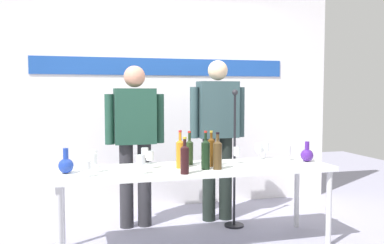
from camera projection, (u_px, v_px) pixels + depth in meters
The scene contains 23 objects.
back_wall at pixel (163, 82), 5.08m from camera, with size 4.33×0.11×3.00m.
display_table at pixel (196, 173), 3.72m from camera, with size 2.43×0.67×0.73m.
decanter_blue_left at pixel (66, 165), 3.42m from camera, with size 0.12×0.12×0.21m.
decanter_blue_right at pixel (307, 155), 3.99m from camera, with size 0.12×0.12×0.19m.
presenter_left at pixel (135, 135), 4.29m from camera, with size 0.60×0.22×1.65m.
presenter_right at pixel (218, 129), 4.52m from camera, with size 0.61×0.22×1.72m.
wine_bottle_0 at pixel (185, 158), 3.39m from camera, with size 0.07×0.07×0.30m.
wine_bottle_1 at pixel (180, 153), 3.65m from camera, with size 0.07×0.07×0.33m.
wine_bottle_2 at pixel (189, 151), 3.83m from camera, with size 0.07×0.07×0.31m.
wine_bottle_3 at pixel (206, 153), 3.59m from camera, with size 0.07×0.07×0.33m.
wine_bottle_4 at pixel (218, 154), 3.59m from camera, with size 0.07×0.07×0.32m.
wine_bottle_5 at pixel (211, 151), 3.73m from camera, with size 0.06×0.06×0.32m.
wine_glass_left_0 at pixel (141, 160), 3.37m from camera, with size 0.07×0.07×0.16m.
wine_glass_left_1 at pixel (150, 156), 3.62m from camera, with size 0.06×0.06×0.15m.
wine_glass_left_2 at pixel (92, 159), 3.44m from camera, with size 0.07×0.07×0.16m.
wine_glass_left_3 at pixel (94, 155), 3.67m from camera, with size 0.06×0.06×0.15m.
wine_glass_left_4 at pixel (145, 153), 3.84m from camera, with size 0.06×0.06×0.15m.
wine_glass_left_5 at pixel (87, 165), 3.27m from camera, with size 0.07×0.07×0.13m.
wine_glass_right_0 at pixel (259, 149), 4.12m from camera, with size 0.06×0.06×0.15m.
wine_glass_right_1 at pixel (237, 152), 3.88m from camera, with size 0.06×0.06×0.16m.
wine_glass_right_2 at pixel (266, 147), 4.17m from camera, with size 0.06×0.06×0.16m.
wine_glass_right_3 at pixel (287, 151), 4.04m from camera, with size 0.06×0.06×0.15m.
microphone_stand at pixel (234, 182), 4.32m from camera, with size 0.20×0.20×1.41m.
Camera 1 is at (-1.01, -3.54, 1.38)m, focal length 39.43 mm.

